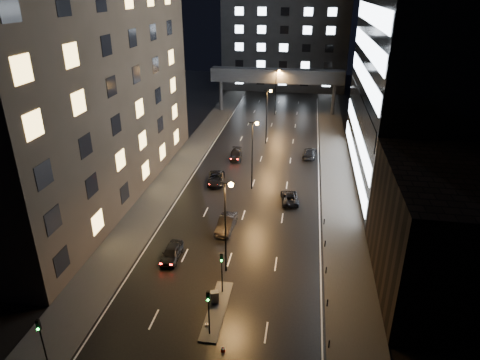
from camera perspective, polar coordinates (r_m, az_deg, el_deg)
The scene contains 26 objects.
ground at distance 73.27m, azimuth 2.82°, elevation 2.84°, with size 160.00×160.00×0.00m, color black.
sidewalk_left at distance 71.05m, azimuth -7.71°, elevation 2.00°, with size 5.00×110.00×0.15m, color #383533.
sidewalk_right at distance 68.48m, azimuth 12.79°, elevation 0.71°, with size 5.00×110.00×0.15m, color #383533.
building_left at distance 60.08m, azimuth -21.49°, elevation 16.22°, with size 15.00×48.00×40.00m, color #2D2319.
building_right_low at distance 44.20m, azimuth 24.85°, elevation -6.31°, with size 10.00×18.00×12.00m, color black.
building_right_glass at distance 66.37m, azimuth 26.04°, elevation 18.32°, with size 20.00×36.00×45.00m, color black.
building_far at distance 126.81m, azimuth 6.06°, elevation 17.76°, with size 34.00×14.00×25.00m, color #333335.
skybridge at distance 99.78m, azimuth 4.93°, elevation 13.60°, with size 30.00×3.00×10.00m.
median_island at distance 40.66m, azimuth -3.09°, elevation -16.90°, with size 1.60×8.00×0.15m, color #383533.
traffic_signal_near at distance 40.69m, azimuth -2.44°, elevation -11.42°, with size 0.28×0.34×4.40m.
traffic_signal_far at distance 36.48m, azimuth -4.21°, elevation -16.40°, with size 0.28×0.34×4.40m.
traffic_signal_corner at distance 37.37m, azimuth -25.02°, elevation -18.26°, with size 0.28×0.34×4.40m.
bollard_row at distance 43.40m, azimuth 11.48°, elevation -13.72°, with size 0.12×25.12×0.90m.
streetlight_near at distance 41.78m, azimuth -1.77°, elevation -4.83°, with size 1.45×0.50×10.15m.
streetlight_mid_a at distance 59.81m, azimuth 1.80°, elevation 4.45°, with size 1.45×0.50×10.15m.
streetlight_mid_b at distance 78.79m, azimuth 3.71°, elevation 9.35°, with size 1.45×0.50×10.15m.
streetlight_far at distance 98.18m, azimuth 4.89°, elevation 12.33°, with size 1.45×0.50×10.15m.
car_away_a at distance 47.25m, azimuth -9.07°, elevation -9.53°, with size 1.79×4.45×1.52m, color black.
car_away_b at distance 51.75m, azimuth -1.84°, elevation -5.85°, with size 1.75×5.01×1.65m, color black.
car_away_c at distance 63.91m, azimuth -3.21°, elevation 0.19°, with size 2.39×5.18×1.44m, color black.
car_away_d at distance 73.06m, azimuth -0.51°, elevation 3.38°, with size 1.93×4.74×1.37m, color black.
car_toward_a at distance 58.67m, azimuth 6.63°, elevation -2.32°, with size 2.21×4.80×1.33m, color black.
car_toward_b at distance 74.75m, azimuth 9.29°, elevation 3.60°, with size 2.11×5.18×1.50m, color black.
utility_cabinet at distance 40.98m, azimuth -3.40°, elevation -15.30°, with size 0.72×0.57×1.19m, color #545457.
cone_a at distance 39.10m, azimuth -4.46°, elevation -18.68°, with size 0.38×0.38×0.45m, color orange.
cone_b at distance 37.09m, azimuth -2.29°, elevation -21.57°, with size 0.41×0.41×0.47m, color #FF340D.
Camera 1 is at (7.18, -27.78, 26.89)m, focal length 32.00 mm.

